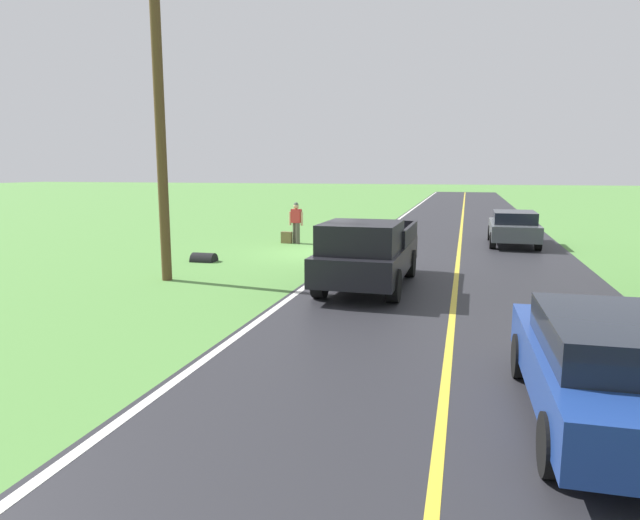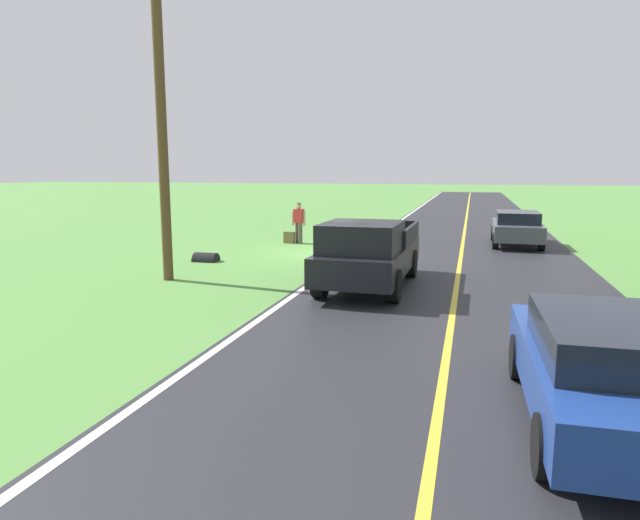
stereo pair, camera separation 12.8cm
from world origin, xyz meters
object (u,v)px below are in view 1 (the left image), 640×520
object	(u,v)px
pickup_truck_passing	(367,252)
sedan_mid_oncoming	(612,367)
suitcase_carried	(287,237)
sedan_near_oncoming	(514,227)
utility_pole_roadside	(161,138)
hitchhiker_walking	(296,220)

from	to	relation	value
pickup_truck_passing	sedan_mid_oncoming	size ratio (longest dim) A/B	1.22
suitcase_carried	sedan_near_oncoming	xyz separation A→B (m)	(-9.28, -1.84, 0.51)
utility_pole_roadside	hitchhiker_walking	bearing A→B (deg)	-98.23
suitcase_carried	sedan_near_oncoming	bearing A→B (deg)	103.59
pickup_truck_passing	sedan_mid_oncoming	world-z (taller)	pickup_truck_passing
hitchhiker_walking	suitcase_carried	distance (m)	0.85
suitcase_carried	sedan_near_oncoming	distance (m)	9.48
hitchhiker_walking	sedan_near_oncoming	size ratio (longest dim) A/B	0.40
hitchhiker_walking	utility_pole_roadside	distance (m)	9.08
suitcase_carried	pickup_truck_passing	world-z (taller)	pickup_truck_passing
pickup_truck_passing	sedan_near_oncoming	bearing A→B (deg)	-114.04
pickup_truck_passing	utility_pole_roadside	bearing A→B (deg)	3.95
hitchhiker_walking	utility_pole_roadside	xyz separation A→B (m)	(1.23, 8.48, 2.99)
pickup_truck_passing	utility_pole_roadside	distance (m)	6.44
hitchhiker_walking	utility_pole_roadside	size ratio (longest dim) A/B	0.22
suitcase_carried	sedan_mid_oncoming	bearing A→B (deg)	33.42
sedan_mid_oncoming	sedan_near_oncoming	world-z (taller)	same
sedan_mid_oncoming	utility_pole_roadside	xyz separation A→B (m)	(9.92, -6.73, 3.21)
utility_pole_roadside	suitcase_carried	bearing A→B (deg)	-95.45
suitcase_carried	utility_pole_roadside	size ratio (longest dim) A/B	0.06
suitcase_carried	sedan_near_oncoming	size ratio (longest dim) A/B	0.11
sedan_near_oncoming	utility_pole_roadside	distance (m)	14.74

